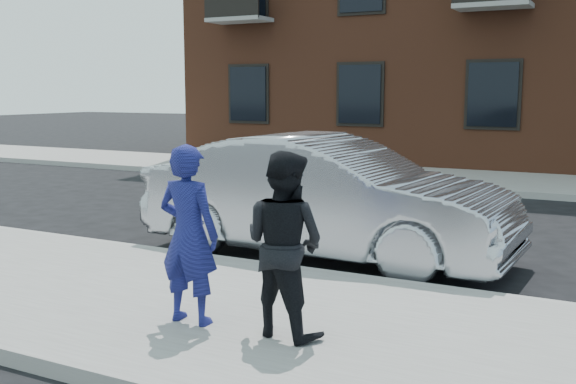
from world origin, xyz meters
The scene contains 8 objects.
ground centered at (0.00, 0.00, 0.00)m, with size 100.00×100.00×0.00m, color black.
near_sidewalk centered at (0.00, -0.25, 0.07)m, with size 50.00×3.50×0.15m, color gray.
near_curb centered at (0.00, 1.55, 0.07)m, with size 50.00×0.10×0.15m, color #999691.
far_sidewalk centered at (0.00, 11.25, 0.07)m, with size 50.00×3.50×0.15m, color gray.
far_curb centered at (0.00, 9.45, 0.07)m, with size 50.00×0.10×0.15m, color #999691.
silver_sedan centered at (-0.14, 2.66, 0.85)m, with size 1.80×5.17×1.70m, color #999BA3.
man_hoodie centered at (-0.02, -0.70, 0.99)m, with size 0.62×0.49×1.68m.
man_peacoat centered at (0.91, -0.57, 0.97)m, with size 0.89×0.75×1.65m.
Camera 1 is at (3.61, -5.69, 2.31)m, focal length 42.00 mm.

